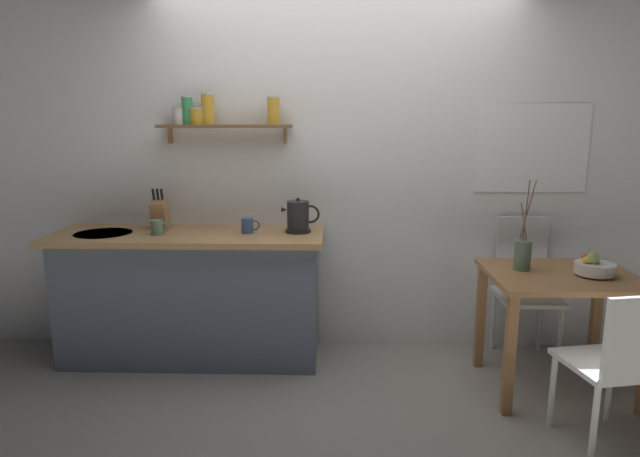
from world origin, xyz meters
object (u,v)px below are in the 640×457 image
object	(u,v)px
fruit_bowl	(593,267)
twig_vase	(522,254)
coffee_mug_spare	(247,225)
dining_chair_near	(617,361)
dining_table	(559,294)
knife_block	(159,213)
coffee_mug_by_sink	(157,227)
dining_chair_far	(524,282)
electric_kettle	(298,217)

from	to	relation	value
fruit_bowl	twig_vase	xyz separation A→B (m)	(-0.38, 0.12, 0.04)
coffee_mug_spare	dining_chair_near	bearing A→B (deg)	-27.13
twig_vase	coffee_mug_spare	distance (m)	1.76
dining_table	coffee_mug_spare	distance (m)	2.02
dining_table	dining_chair_near	world-z (taller)	dining_chair_near
twig_vase	knife_block	size ratio (longest dim) A/B	1.93
dining_table	fruit_bowl	size ratio (longest dim) A/B	3.80
fruit_bowl	coffee_mug_by_sink	world-z (taller)	coffee_mug_by_sink
coffee_mug_by_sink	coffee_mug_spare	xyz separation A→B (m)	(0.59, 0.06, 0.00)
dining_chair_far	twig_vase	world-z (taller)	twig_vase
electric_kettle	fruit_bowl	bearing A→B (deg)	-14.54
fruit_bowl	twig_vase	bearing A→B (deg)	162.44
dining_chair_near	electric_kettle	xyz separation A→B (m)	(-1.66, 1.06, 0.53)
coffee_mug_by_sink	coffee_mug_spare	world-z (taller)	coffee_mug_spare
dining_chair_far	knife_block	bearing A→B (deg)	-179.90
dining_chair_near	electric_kettle	world-z (taller)	electric_kettle
fruit_bowl	dining_table	bearing A→B (deg)	165.28
dining_chair_near	knife_block	size ratio (longest dim) A/B	2.97
electric_kettle	dining_chair_near	bearing A→B (deg)	-32.63
dining_chair_near	fruit_bowl	xyz separation A→B (m)	(0.12, 0.60, 0.32)
fruit_bowl	twig_vase	size ratio (longest dim) A/B	0.41
fruit_bowl	electric_kettle	xyz separation A→B (m)	(-1.78, 0.46, 0.21)
knife_block	coffee_mug_by_sink	distance (m)	0.19
electric_kettle	coffee_mug_by_sink	distance (m)	0.94
electric_kettle	coffee_mug_spare	size ratio (longest dim) A/B	2.08
dining_table	dining_chair_far	bearing A→B (deg)	95.09
electric_kettle	knife_block	distance (m)	0.97
electric_kettle	coffee_mug_spare	xyz separation A→B (m)	(-0.34, -0.04, -0.05)
dining_chair_far	coffee_mug_by_sink	world-z (taller)	coffee_mug_by_sink
dining_table	twig_vase	bearing A→B (deg)	160.33
dining_table	dining_chair_near	xyz separation A→B (m)	(0.04, -0.64, -0.14)
twig_vase	dining_chair_far	bearing A→B (deg)	67.61
dining_table	knife_block	xyz separation A→B (m)	(-2.58, 0.49, 0.40)
dining_table	twig_vase	world-z (taller)	twig_vase
electric_kettle	twig_vase	bearing A→B (deg)	-13.70
electric_kettle	dining_chair_far	bearing A→B (deg)	2.84
twig_vase	electric_kettle	world-z (taller)	twig_vase
electric_kettle	coffee_mug_by_sink	world-z (taller)	electric_kettle
twig_vase	knife_block	distance (m)	2.41
dining_chair_far	coffee_mug_spare	distance (m)	1.96
dining_chair_far	twig_vase	size ratio (longest dim) A/B	1.77
dining_chair_far	electric_kettle	size ratio (longest dim) A/B	3.80
fruit_bowl	electric_kettle	world-z (taller)	electric_kettle
dining_table	coffee_mug_by_sink	xyz separation A→B (m)	(-2.54, 0.32, 0.34)
dining_table	dining_chair_near	distance (m)	0.66
dining_chair_far	fruit_bowl	xyz separation A→B (m)	(0.21, -0.54, 0.26)
fruit_bowl	coffee_mug_by_sink	xyz separation A→B (m)	(-2.71, 0.36, 0.15)
twig_vase	electric_kettle	size ratio (longest dim) A/B	2.15
dining_chair_far	knife_block	xyz separation A→B (m)	(-2.54, -0.00, 0.47)
dining_chair_far	coffee_mug_spare	size ratio (longest dim) A/B	7.91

